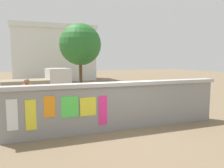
{
  "coord_description": "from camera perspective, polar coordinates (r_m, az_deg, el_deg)",
  "views": [
    {
      "loc": [
        -2.93,
        -6.94,
        2.39
      ],
      "look_at": [
        0.78,
        2.89,
        1.22
      ],
      "focal_mm": 36.3,
      "sensor_mm": 36.0,
      "label": 1
    }
  ],
  "objects": [
    {
      "name": "poster_wall",
      "position": [
        7.69,
        2.1,
        -5.34
      ],
      "size": [
        7.65,
        0.42,
        1.62
      ],
      "color": "gray",
      "rests_on": "ground"
    },
    {
      "name": "auto_rickshaw_truck",
      "position": [
        13.26,
        -17.59,
        -0.39
      ],
      "size": [
        3.74,
        1.87,
        1.85
      ],
      "color": "black",
      "rests_on": "ground"
    },
    {
      "name": "building_background",
      "position": [
        26.72,
        -14.43,
        7.58
      ],
      "size": [
        8.94,
        4.87,
        6.05
      ],
      "color": "silver",
      "rests_on": "ground"
    },
    {
      "name": "bicycle_far",
      "position": [
        12.36,
        4.41,
        -3.09
      ],
      "size": [
        1.65,
        0.62,
        0.95
      ],
      "color": "black",
      "rests_on": "ground"
    },
    {
      "name": "person_walking",
      "position": [
        9.55,
        -20.57,
        -2.51
      ],
      "size": [
        0.44,
        0.44,
        1.62
      ],
      "color": "purple",
      "rests_on": "ground"
    },
    {
      "name": "ground",
      "position": [
        15.41,
        -9.48,
        -2.65
      ],
      "size": [
        60.0,
        60.0,
        0.0
      ],
      "primitive_type": "plane",
      "color": "#7A664C"
    },
    {
      "name": "bicycle_near",
      "position": [
        8.55,
        -11.45,
        -7.48
      ],
      "size": [
        1.69,
        0.46,
        0.95
      ],
      "color": "black",
      "rests_on": "ground"
    },
    {
      "name": "tree_roadside",
      "position": [
        18.4,
        -8.0,
        9.83
      ],
      "size": [
        3.32,
        3.32,
        5.19
      ],
      "color": "brown",
      "rests_on": "ground"
    },
    {
      "name": "motorcycle",
      "position": [
        10.46,
        5.44,
        -4.29
      ],
      "size": [
        1.88,
        0.66,
        0.87
      ],
      "color": "black",
      "rests_on": "ground"
    }
  ]
}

